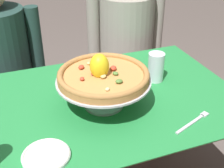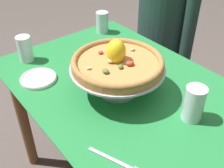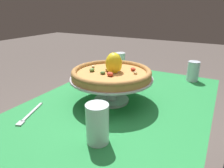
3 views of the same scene
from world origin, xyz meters
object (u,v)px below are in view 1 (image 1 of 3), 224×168
(diner_right, at_px, (125,54))
(diner_left, at_px, (5,78))
(water_glass_side_right, at_px, (156,68))
(side_plate, at_px, (46,155))
(pizza_stand, at_px, (104,87))
(dinner_fork, at_px, (194,121))
(pizza, at_px, (103,75))

(diner_right, bearing_deg, diner_left, -178.82)
(diner_left, bearing_deg, water_glass_side_right, -41.18)
(water_glass_side_right, relative_size, diner_right, 0.11)
(side_plate, xyz_separation_m, diner_right, (0.70, 0.96, -0.16))
(pizza_stand, xyz_separation_m, dinner_fork, (0.29, -0.24, -0.09))
(water_glass_side_right, distance_m, side_plate, 0.68)
(pizza_stand, xyz_separation_m, side_plate, (-0.28, -0.23, -0.08))
(side_plate, bearing_deg, dinner_fork, -1.05)
(diner_left, bearing_deg, side_plate, -83.61)
(diner_right, bearing_deg, dinner_fork, -97.09)
(pizza_stand, xyz_separation_m, pizza, (-0.00, 0.00, 0.06))
(pizza_stand, bearing_deg, water_glass_side_right, 20.75)
(water_glass_side_right, height_order, side_plate, water_glass_side_right)
(dinner_fork, relative_size, diner_right, 0.15)
(pizza, distance_m, diner_right, 0.90)
(diner_right, bearing_deg, water_glass_side_right, -100.05)
(water_glass_side_right, bearing_deg, dinner_fork, -91.74)
(side_plate, bearing_deg, diner_right, 54.10)
(dinner_fork, xyz_separation_m, diner_right, (0.12, 0.97, -0.15))
(pizza_stand, height_order, side_plate, pizza_stand)
(pizza, distance_m, water_glass_side_right, 0.34)
(pizza_stand, distance_m, side_plate, 0.37)
(water_glass_side_right, relative_size, dinner_fork, 0.74)
(side_plate, relative_size, dinner_fork, 0.86)
(diner_left, bearing_deg, diner_right, 1.18)
(side_plate, relative_size, diner_left, 0.14)
(pizza, distance_m, diner_left, 0.88)
(side_plate, distance_m, dinner_fork, 0.58)
(side_plate, bearing_deg, water_glass_side_right, 30.13)
(pizza, distance_m, dinner_fork, 0.40)
(pizza, height_order, diner_left, diner_left)
(pizza_stand, height_order, pizza, pizza)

